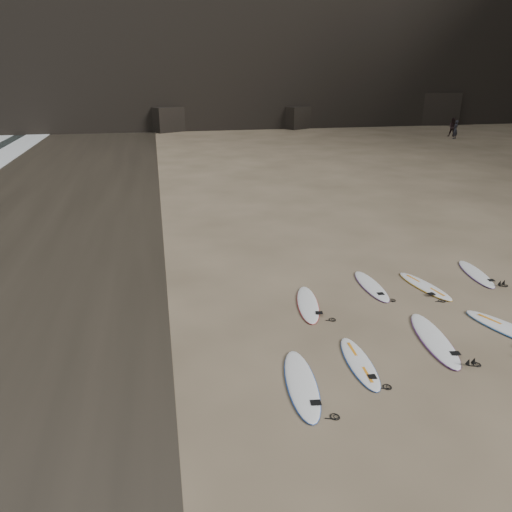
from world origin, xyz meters
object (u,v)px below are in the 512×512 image
Objects in this scene: surfboard_2 at (434,339)px; person_b at (453,127)px; surfboard_5 at (308,304)px; surfboard_0 at (302,383)px; person_a at (455,130)px; surfboard_7 at (425,286)px; surfboard_8 at (476,274)px; surfboard_6 at (371,286)px; surfboard_1 at (359,362)px.

person_b is (21.76, 34.87, 0.83)m from surfboard_2.
surfboard_0 is at bearing -97.90° from surfboard_5.
surfboard_2 is 39.60m from person_a.
surfboard_7 is at bearing 18.05° from surfboard_5.
person_a is (24.95, 34.63, 0.80)m from surfboard_0.
surfboard_5 is at bearing -160.99° from surfboard_8.
surfboard_2 is 1.64× the size of person_a.
surfboard_6 is 1.41× the size of person_a.
surfboard_8 reaches higher than surfboard_7.
surfboard_2 is at bearing -85.42° from person_b.
surfboard_1 is 4.48m from surfboard_6.
person_b is at bearing 61.17° from surfboard_0.
person_a reaches higher than surfboard_8.
surfboard_7 is 1.32× the size of person_b.
surfboard_6 is (2.32, 0.83, -0.00)m from surfboard_5.
surfboard_5 reaches higher than surfboard_8.
surfboard_1 is 42.86m from person_b.
surfboard_1 is 3.17m from surfboard_5.
surfboard_1 is 0.82× the size of surfboard_2.
person_b reaches higher than surfboard_8.
surfboard_2 is 1.57× the size of person_b.
person_b is (20.35, 31.83, 0.84)m from surfboard_7.
surfboard_6 is 1.68m from surfboard_7.
surfboard_1 is at bearing -134.94° from surfboard_8.
surfboard_8 reaches higher than surfboard_1.
person_b is (18.18, 31.25, 0.84)m from surfboard_8.
surfboard_7 is at bearing -86.04° from person_b.
surfboard_5 is 6.22m from surfboard_8.
person_b is at bearing 63.92° from surfboard_5.
surfboard_0 reaches higher than surfboard_1.
surfboard_8 is 1.34× the size of person_b.
surfboard_1 is 0.94× the size of surfboard_5.
person_a is 1.52m from person_b.
surfboard_0 is 1.51× the size of person_b.
surfboard_6 reaches higher than surfboard_1.
surfboard_0 is 3.91m from surfboard_5.
surfboard_7 reaches higher than surfboard_1.
surfboard_0 is 0.96× the size of surfboard_2.
person_b is at bearing 68.89° from surfboard_8.
surfboard_8 is at bearing 53.48° from surfboard_2.
person_a is (19.73, 30.43, 0.80)m from surfboard_7.
surfboard_2 reaches higher than surfboard_5.
surfboard_7 is 2.24m from surfboard_8.
person_a is (23.69, 30.93, 0.80)m from surfboard_5.
surfboard_6 reaches higher than surfboard_7.
person_b is at bearing 59.06° from surfboard_1.
surfboard_6 is at bearing 19.73° from person_a.
surfboard_0 is 1.64m from surfboard_1.
surfboard_5 is 1.04× the size of surfboard_7.
surfboard_2 is 1.17× the size of surfboard_8.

